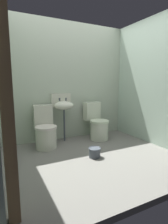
{
  "coord_description": "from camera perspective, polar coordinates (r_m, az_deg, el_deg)",
  "views": [
    {
      "loc": [
        -1.38,
        -2.48,
        1.21
      ],
      "look_at": [
        0.0,
        0.28,
        0.7
      ],
      "focal_mm": 28.51,
      "sensor_mm": 36.0,
      "label": 1
    }
  ],
  "objects": [
    {
      "name": "wooden_door_post",
      "position": [
        1.53,
        -24.03,
        9.21
      ],
      "size": [
        0.1,
        0.1,
        2.46
      ],
      "primitive_type": "cube",
      "color": "#9E7952",
      "rests_on": "ground"
    },
    {
      "name": "toilet_left",
      "position": [
        3.45,
        -12.34,
        -5.77
      ],
      "size": [
        0.43,
        0.62,
        0.78
      ],
      "rotation": [
        0.0,
        0.0,
        3.05
      ],
      "color": "silver",
      "rests_on": "ground"
    },
    {
      "name": "sink",
      "position": [
        3.67,
        -6.6,
        2.2
      ],
      "size": [
        0.42,
        0.35,
        0.99
      ],
      "color": "#434A53",
      "rests_on": "ground"
    },
    {
      "name": "bucket",
      "position": [
        2.99,
        3.44,
        -12.76
      ],
      "size": [
        0.2,
        0.2,
        0.16
      ],
      "color": "#434A53",
      "rests_on": "ground"
    },
    {
      "name": "ground_plane",
      "position": [
        3.11,
        2.35,
        -14.36
      ],
      "size": [
        3.15,
        2.6,
        0.08
      ],
      "primitive_type": "cube",
      "color": "slate"
    },
    {
      "name": "wall_back",
      "position": [
        3.89,
        -5.89,
        9.62
      ],
      "size": [
        3.15,
        0.1,
        2.46
      ],
      "primitive_type": "cube",
      "color": "#B0C0A9",
      "rests_on": "ground"
    },
    {
      "name": "wall_right",
      "position": [
        3.82,
        21.04,
        9.05
      ],
      "size": [
        0.1,
        2.4,
        2.46
      ],
      "primitive_type": "cube",
      "color": "#A9C2AE",
      "rests_on": "ground"
    },
    {
      "name": "toilet_right",
      "position": [
        3.88,
        4.22,
        -3.89
      ],
      "size": [
        0.42,
        0.61,
        0.78
      ],
      "rotation": [
        0.0,
        0.0,
        3.2
      ],
      "color": "silver",
      "rests_on": "ground"
    }
  ]
}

